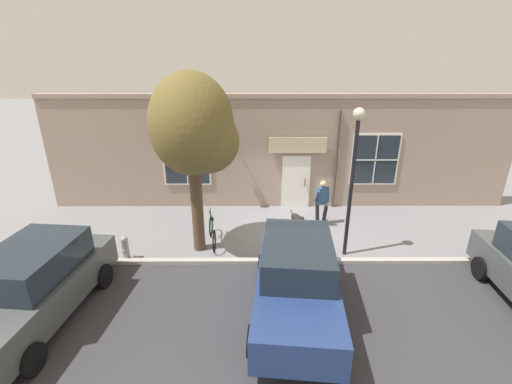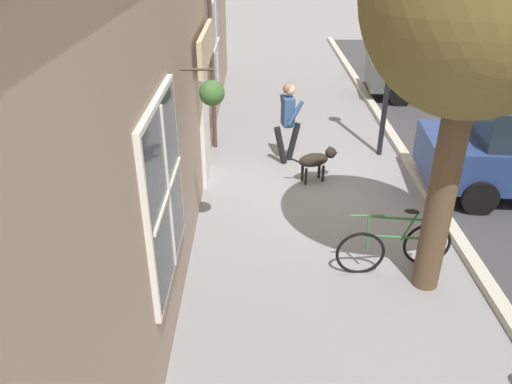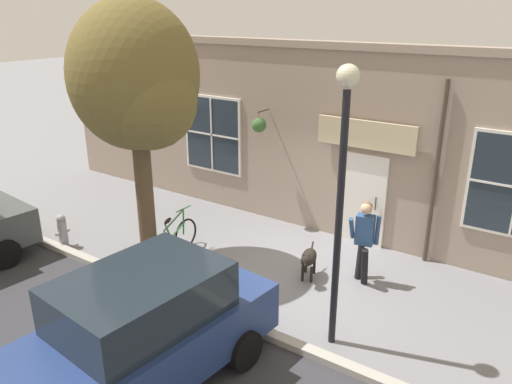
# 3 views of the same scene
# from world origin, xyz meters

# --- Properties ---
(ground_plane) EXTENTS (90.00, 90.00, 0.00)m
(ground_plane) POSITION_xyz_m (0.00, 0.00, 0.00)
(ground_plane) COLOR gray
(storefront_facade) EXTENTS (0.95, 18.00, 4.40)m
(storefront_facade) POSITION_xyz_m (-2.34, 0.01, 2.21)
(storefront_facade) COLOR gray
(storefront_facade) RESTS_ON ground_plane
(pedestrian_walking) EXTENTS (0.60, 0.55, 1.68)m
(pedestrian_walking) POSITION_xyz_m (-0.55, 1.37, 1.01)
(pedestrian_walking) COLOR black
(pedestrian_walking) RESTS_ON ground_plane
(dog_on_leash) EXTENTS (0.97, 0.47, 0.69)m
(dog_on_leash) POSITION_xyz_m (-0.03, 0.47, 0.45)
(dog_on_leash) COLOR black
(dog_on_leash) RESTS_ON ground_plane
(street_tree_by_curb) EXTENTS (2.59, 2.47, 5.31)m
(street_tree_by_curb) POSITION_xyz_m (1.18, -2.62, 3.74)
(street_tree_by_curb) COLOR brown
(street_tree_by_curb) RESTS_ON ground_plane
(leaning_bicycle) EXTENTS (1.72, 0.29, 1.01)m
(leaning_bicycle) POSITION_xyz_m (0.79, -2.35, 0.38)
(leaning_bicycle) COLOR black
(leaning_bicycle) RESTS_ON ground_plane
(parked_car_mid_block) EXTENTS (4.44, 2.24, 1.75)m
(parked_car_mid_block) POSITION_xyz_m (3.99, -0.04, 0.88)
(parked_car_mid_block) COLOR navy
(parked_car_mid_block) RESTS_ON ground_plane
(street_lamp) EXTENTS (0.32, 0.32, 4.38)m
(street_lamp) POSITION_xyz_m (1.50, 1.74, 2.90)
(street_lamp) COLOR black
(street_lamp) RESTS_ON ground_plane
(fire_hydrant) EXTENTS (0.34, 0.20, 0.77)m
(fire_hydrant) POSITION_xyz_m (1.80, -4.79, 0.40)
(fire_hydrant) COLOR #99999E
(fire_hydrant) RESTS_ON ground_plane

